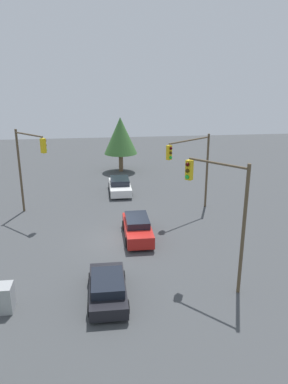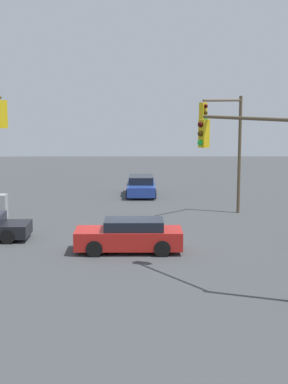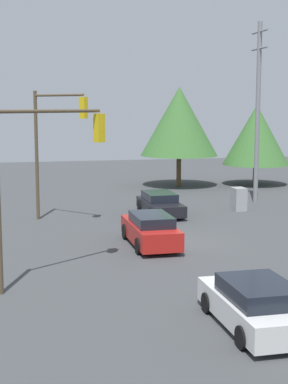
{
  "view_description": "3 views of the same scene",
  "coord_description": "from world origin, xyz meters",
  "views": [
    {
      "loc": [
        23.14,
        -1.23,
        10.99
      ],
      "look_at": [
        -2.67,
        1.95,
        2.43
      ],
      "focal_mm": 35.0,
      "sensor_mm": 36.0,
      "label": 1
    },
    {
      "loc": [
        -0.6,
        25.81,
        6.59
      ],
      "look_at": [
        -0.77,
        2.35,
        2.79
      ],
      "focal_mm": 55.0,
      "sensor_mm": 36.0,
      "label": 2
    },
    {
      "loc": [
        -24.53,
        7.08,
        6.07
      ],
      "look_at": [
        -1.06,
        1.69,
        2.51
      ],
      "focal_mm": 55.0,
      "sensor_mm": 36.0,
      "label": 3
    }
  ],
  "objects": [
    {
      "name": "tree_left",
      "position": [
        17.35,
        -11.33,
        3.84
      ],
      "size": [
        5.06,
        5.06,
        6.13
      ],
      "color": "brown",
      "rests_on": "ground_plane"
    },
    {
      "name": "sedan_white",
      "position": [
        -10.12,
        0.61,
        0.65
      ],
      "size": [
        4.34,
        2.03,
        1.34
      ],
      "rotation": [
        0.0,
        0.0,
        -1.57
      ],
      "color": "silver",
      "rests_on": "ground_plane"
    },
    {
      "name": "sedan_dark",
      "position": [
        6.81,
        -1.05,
        0.61
      ],
      "size": [
        4.36,
        1.93,
        1.25
      ],
      "rotation": [
        0.0,
        0.0,
        1.57
      ],
      "color": "black",
      "rests_on": "ground_plane"
    },
    {
      "name": "traffic_signal_main",
      "position": [
        -4.47,
        5.97,
        4.25
      ],
      "size": [
        2.88,
        3.98,
        6.12
      ],
      "rotation": [
        0.0,
        0.0,
        -0.97
      ],
      "color": "brown",
      "rests_on": "ground_plane"
    },
    {
      "name": "tree_far",
      "position": [
        17.97,
        -5.39,
        4.88
      ],
      "size": [
        5.8,
        5.8,
        7.45
      ],
      "color": "brown",
      "rests_on": "ground_plane"
    },
    {
      "name": "ground_plane",
      "position": [
        0.0,
        0.0,
        0.0
      ],
      "size": [
        80.0,
        80.0,
        0.0
      ],
      "primitive_type": "plane",
      "color": "#424447"
    },
    {
      "name": "traffic_signal_cross",
      "position": [
        6.11,
        4.8,
        4.63
      ],
      "size": [
        2.75,
        2.55,
        6.83
      ],
      "rotation": [
        0.0,
        0.0,
        3.88
      ],
      "color": "brown",
      "rests_on": "ground_plane"
    },
    {
      "name": "utility_pole_tall",
      "position": [
        9.49,
        -7.93,
        5.84
      ],
      "size": [
        2.2,
        0.28,
        11.09
      ],
      "color": "gray",
      "rests_on": "ground_plane"
    },
    {
      "name": "electrical_cabinet",
      "position": [
        7.17,
        -5.88,
        0.67
      ],
      "size": [
        0.94,
        0.69,
        1.33
      ],
      "primitive_type": "cube",
      "color": "#9EA0A3",
      "rests_on": "ground_plane"
    },
    {
      "name": "sedan_red",
      "position": [
        -0.16,
        1.19,
        0.7
      ],
      "size": [
        4.58,
        1.86,
        1.42
      ],
      "rotation": [
        0.0,
        0.0,
        -1.57
      ],
      "color": "red",
      "rests_on": "ground_plane"
    }
  ]
}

